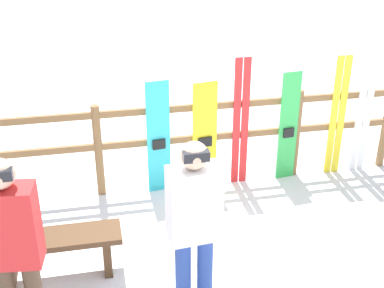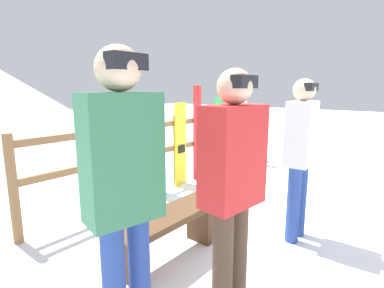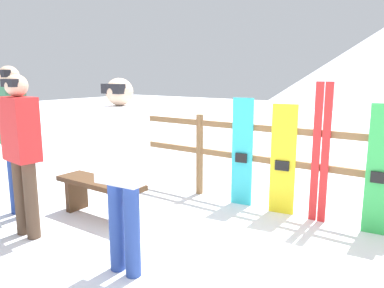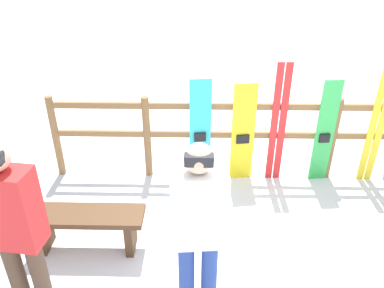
{
  "view_description": "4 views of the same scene",
  "coord_description": "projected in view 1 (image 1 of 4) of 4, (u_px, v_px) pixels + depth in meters",
  "views": [
    {
      "loc": [
        -1.26,
        -4.02,
        3.45
      ],
      "look_at": [
        -0.3,
        0.76,
        1.03
      ],
      "focal_mm": 50.0,
      "sensor_mm": 36.0,
      "label": 1
    },
    {
      "loc": [
        -3.56,
        -1.55,
        1.6
      ],
      "look_at": [
        -0.52,
        0.94,
        0.86
      ],
      "focal_mm": 28.0,
      "sensor_mm": 36.0,
      "label": 2
    },
    {
      "loc": [
        1.68,
        -2.66,
        1.72
      ],
      "look_at": [
        -0.78,
        0.85,
        0.91
      ],
      "focal_mm": 35.0,
      "sensor_mm": 36.0,
      "label": 3
    },
    {
      "loc": [
        -0.54,
        -2.73,
        2.9
      ],
      "look_at": [
        -0.62,
        1.05,
        0.84
      ],
      "focal_mm": 35.0,
      "sensor_mm": 36.0,
      "label": 4
    }
  ],
  "objects": [
    {
      "name": "bench",
      "position": [
        57.0,
        247.0,
        5.05
      ],
      "size": [
        1.21,
        0.36,
        0.46
      ],
      "color": "#4C331E",
      "rests_on": "ground"
    },
    {
      "name": "fence",
      "position": [
        201.0,
        134.0,
        6.47
      ],
      "size": [
        5.04,
        0.1,
        1.16
      ],
      "color": "brown",
      "rests_on": "ground"
    },
    {
      "name": "ground_plane",
      "position": [
        237.0,
        268.0,
        5.28
      ],
      "size": [
        40.0,
        40.0,
        0.0
      ],
      "primitive_type": "plane",
      "color": "white"
    },
    {
      "name": "ski_pair_red",
      "position": [
        241.0,
        123.0,
        6.45
      ],
      "size": [
        0.2,
        0.02,
        1.64
      ],
      "color": "red",
      "rests_on": "ground"
    },
    {
      "name": "snowboard_cyan",
      "position": [
        158.0,
        138.0,
        6.31
      ],
      "size": [
        0.28,
        0.08,
        1.42
      ],
      "color": "#2DBFCC",
      "rests_on": "ground"
    },
    {
      "name": "ski_pair_yellow",
      "position": [
        338.0,
        116.0,
        6.68
      ],
      "size": [
        0.19,
        0.02,
        1.58
      ],
      "color": "yellow",
      "rests_on": "ground"
    },
    {
      "name": "person_red",
      "position": [
        12.0,
        244.0,
        4.0
      ],
      "size": [
        0.46,
        0.29,
        1.72
      ],
      "color": "#4C3828",
      "rests_on": "ground"
    },
    {
      "name": "snowboard_yellow",
      "position": [
        205.0,
        136.0,
        6.43
      ],
      "size": [
        0.31,
        0.09,
        1.37
      ],
      "color": "yellow",
      "rests_on": "ground"
    },
    {
      "name": "person_white",
      "position": [
        194.0,
        220.0,
        4.3
      ],
      "size": [
        0.44,
        0.27,
        1.69
      ],
      "color": "navy",
      "rests_on": "ground"
    },
    {
      "name": "snowboard_green",
      "position": [
        288.0,
        127.0,
        6.6
      ],
      "size": [
        0.25,
        0.07,
        1.42
      ],
      "color": "green",
      "rests_on": "ground"
    },
    {
      "name": "ski_pair_white",
      "position": [
        364.0,
        110.0,
        6.72
      ],
      "size": [
        0.2,
        0.02,
        1.71
      ],
      "color": "white",
      "rests_on": "ground"
    }
  ]
}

